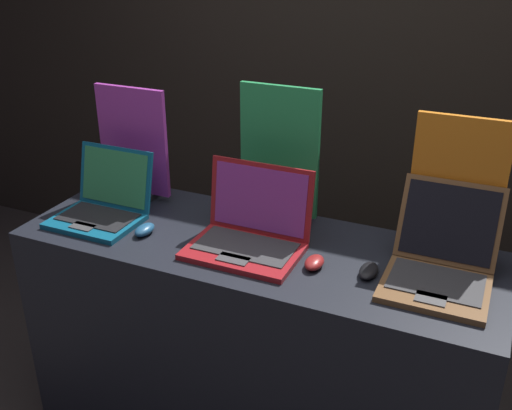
{
  "coord_description": "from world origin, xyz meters",
  "views": [
    {
      "loc": [
        0.76,
        -1.4,
        1.98
      ],
      "look_at": [
        0.0,
        0.3,
        1.11
      ],
      "focal_mm": 42.0,
      "sensor_mm": 36.0,
      "label": 1
    }
  ],
  "objects_px": {
    "promo_stand_front": "(134,146)",
    "laptop_back": "(441,261)",
    "promo_stand_back": "(456,190)",
    "laptop_front": "(103,204)",
    "promo_stand_middle": "(279,157)",
    "mouse_back": "(369,271)",
    "mouse_middle": "(314,263)",
    "laptop_middle": "(250,230)",
    "mouse_front": "(145,230)"
  },
  "relations": [
    {
      "from": "promo_stand_front",
      "to": "laptop_back",
      "type": "height_order",
      "value": "promo_stand_front"
    },
    {
      "from": "mouse_front",
      "to": "mouse_back",
      "type": "xyz_separation_m",
      "value": [
        0.81,
        0.06,
        -0.0
      ]
    },
    {
      "from": "promo_stand_front",
      "to": "mouse_middle",
      "type": "distance_m",
      "value": 0.91
    },
    {
      "from": "mouse_front",
      "to": "promo_stand_back",
      "type": "bearing_deg",
      "value": 17.36
    },
    {
      "from": "laptop_back",
      "to": "mouse_back",
      "type": "relative_size",
      "value": 3.64
    },
    {
      "from": "mouse_middle",
      "to": "mouse_back",
      "type": "relative_size",
      "value": 0.89
    },
    {
      "from": "promo_stand_middle",
      "to": "mouse_back",
      "type": "bearing_deg",
      "value": -33.03
    },
    {
      "from": "laptop_front",
      "to": "laptop_back",
      "type": "distance_m",
      "value": 1.24
    },
    {
      "from": "mouse_front",
      "to": "laptop_back",
      "type": "xyz_separation_m",
      "value": [
        1.02,
        0.12,
        0.05
      ]
    },
    {
      "from": "mouse_middle",
      "to": "laptop_back",
      "type": "xyz_separation_m",
      "value": [
        0.38,
        0.09,
        0.05
      ]
    },
    {
      "from": "laptop_front",
      "to": "mouse_middle",
      "type": "bearing_deg",
      "value": -1.49
    },
    {
      "from": "laptop_front",
      "to": "promo_stand_back",
      "type": "height_order",
      "value": "promo_stand_back"
    },
    {
      "from": "laptop_front",
      "to": "promo_stand_front",
      "type": "relative_size",
      "value": 0.7
    },
    {
      "from": "laptop_front",
      "to": "laptop_back",
      "type": "bearing_deg",
      "value": 3.27
    },
    {
      "from": "mouse_middle",
      "to": "promo_stand_back",
      "type": "bearing_deg",
      "value": 37.13
    },
    {
      "from": "mouse_front",
      "to": "mouse_middle",
      "type": "bearing_deg",
      "value": 2.63
    },
    {
      "from": "promo_stand_middle",
      "to": "mouse_back",
      "type": "distance_m",
      "value": 0.56
    },
    {
      "from": "laptop_back",
      "to": "promo_stand_back",
      "type": "distance_m",
      "value": 0.26
    },
    {
      "from": "promo_stand_middle",
      "to": "laptop_back",
      "type": "height_order",
      "value": "promo_stand_middle"
    },
    {
      "from": "mouse_front",
      "to": "promo_stand_middle",
      "type": "bearing_deg",
      "value": 40.36
    },
    {
      "from": "laptop_front",
      "to": "laptop_middle",
      "type": "relative_size",
      "value": 0.84
    },
    {
      "from": "mouse_middle",
      "to": "promo_stand_middle",
      "type": "xyz_separation_m",
      "value": [
        -0.25,
        0.3,
        0.23
      ]
    },
    {
      "from": "laptop_back",
      "to": "promo_stand_back",
      "type": "bearing_deg",
      "value": 90.0
    },
    {
      "from": "promo_stand_middle",
      "to": "promo_stand_back",
      "type": "bearing_deg",
      "value": -1.01
    },
    {
      "from": "laptop_back",
      "to": "mouse_back",
      "type": "xyz_separation_m",
      "value": [
        -0.21,
        -0.07,
        -0.05
      ]
    },
    {
      "from": "mouse_middle",
      "to": "laptop_front",
      "type": "bearing_deg",
      "value": 178.51
    },
    {
      "from": "mouse_front",
      "to": "laptop_middle",
      "type": "distance_m",
      "value": 0.4
    },
    {
      "from": "mouse_front",
      "to": "promo_stand_front",
      "type": "relative_size",
      "value": 0.21
    },
    {
      "from": "promo_stand_front",
      "to": "promo_stand_middle",
      "type": "bearing_deg",
      "value": 5.14
    },
    {
      "from": "mouse_back",
      "to": "mouse_middle",
      "type": "bearing_deg",
      "value": -171.6
    },
    {
      "from": "laptop_middle",
      "to": "mouse_middle",
      "type": "xyz_separation_m",
      "value": [
        0.25,
        -0.04,
        -0.05
      ]
    },
    {
      "from": "mouse_front",
      "to": "promo_stand_back",
      "type": "distance_m",
      "value": 1.09
    },
    {
      "from": "laptop_middle",
      "to": "mouse_middle",
      "type": "bearing_deg",
      "value": -9.2
    },
    {
      "from": "mouse_front",
      "to": "mouse_back",
      "type": "distance_m",
      "value": 0.82
    },
    {
      "from": "laptop_front",
      "to": "promo_stand_middle",
      "type": "height_order",
      "value": "promo_stand_middle"
    },
    {
      "from": "mouse_front",
      "to": "mouse_back",
      "type": "relative_size",
      "value": 0.9
    },
    {
      "from": "mouse_middle",
      "to": "promo_stand_middle",
      "type": "distance_m",
      "value": 0.45
    },
    {
      "from": "laptop_front",
      "to": "laptop_middle",
      "type": "bearing_deg",
      "value": 1.72
    },
    {
      "from": "mouse_front",
      "to": "promo_stand_front",
      "type": "distance_m",
      "value": 0.41
    },
    {
      "from": "mouse_back",
      "to": "promo_stand_back",
      "type": "xyz_separation_m",
      "value": [
        0.21,
        0.27,
        0.21
      ]
    },
    {
      "from": "laptop_front",
      "to": "laptop_back",
      "type": "xyz_separation_m",
      "value": [
        1.24,
        0.07,
        0.0
      ]
    },
    {
      "from": "promo_stand_middle",
      "to": "laptop_back",
      "type": "xyz_separation_m",
      "value": [
        0.63,
        -0.21,
        -0.18
      ]
    },
    {
      "from": "laptop_front",
      "to": "laptop_back",
      "type": "height_order",
      "value": "laptop_back"
    },
    {
      "from": "laptop_middle",
      "to": "laptop_front",
      "type": "bearing_deg",
      "value": -178.28
    },
    {
      "from": "mouse_middle",
      "to": "laptop_middle",
      "type": "bearing_deg",
      "value": 170.8
    },
    {
      "from": "mouse_front",
      "to": "laptop_middle",
      "type": "xyz_separation_m",
      "value": [
        0.39,
        0.07,
        0.05
      ]
    },
    {
      "from": "mouse_front",
      "to": "promo_stand_front",
      "type": "bearing_deg",
      "value": 128.1
    },
    {
      "from": "laptop_back",
      "to": "mouse_front",
      "type": "bearing_deg",
      "value": -173.17
    },
    {
      "from": "promo_stand_front",
      "to": "promo_stand_middle",
      "type": "xyz_separation_m",
      "value": [
        0.61,
        0.05,
        0.03
      ]
    },
    {
      "from": "laptop_back",
      "to": "laptop_front",
      "type": "bearing_deg",
      "value": -176.73
    }
  ]
}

